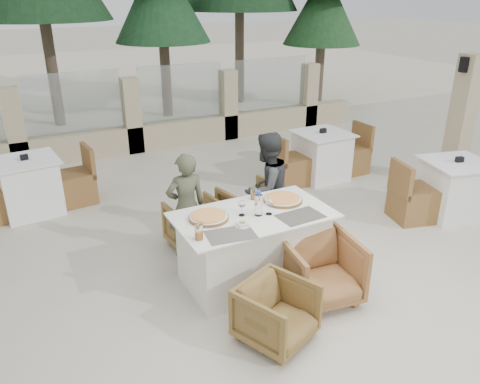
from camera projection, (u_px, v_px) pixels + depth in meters
name	position (u px, v px, depth m)	size (l,w,h in m)	color
ground	(256.00, 275.00, 5.09)	(80.00, 80.00, 0.00)	beige
sand_patch	(64.00, 78.00, 16.52)	(30.00, 16.00, 0.01)	beige
perimeter_wall_far	(132.00, 110.00, 8.69)	(10.00, 0.34, 1.60)	#C0AF87
lantern_pillar	(461.00, 120.00, 7.27)	(0.34, 0.34, 2.00)	tan
pine_centre	(162.00, 7.00, 10.61)	(2.20, 2.20, 5.00)	#204B28
pine_far_right	(323.00, 17.00, 11.82)	(1.98, 1.98, 4.50)	#245026
dining_table	(253.00, 247.00, 4.88)	(1.60, 0.90, 0.77)	white
placemat_near_left	(231.00, 235.00, 4.33)	(0.45, 0.30, 0.00)	#625C54
placemat_near_right	(300.00, 216.00, 4.68)	(0.45, 0.30, 0.00)	#514D45
pizza_left	(209.00, 217.00, 4.61)	(0.40, 0.40, 0.05)	orange
pizza_right	(283.00, 199.00, 5.01)	(0.42, 0.42, 0.05)	#E6541F
water_bottle	(259.00, 203.00, 4.65)	(0.08, 0.08, 0.27)	#BFE6FB
wine_glass_centre	(242.00, 207.00, 4.66)	(0.08, 0.08, 0.18)	white
wine_glass_near	(269.00, 206.00, 4.69)	(0.08, 0.08, 0.18)	white
beer_glass_left	(199.00, 232.00, 4.22)	(0.08, 0.08, 0.15)	orange
beer_glass_right	(254.00, 193.00, 5.04)	(0.07, 0.07, 0.13)	orange
olive_dish	(242.00, 224.00, 4.48)	(0.11, 0.11, 0.04)	silver
armchair_far_left	(196.00, 225.00, 5.56)	(0.61, 0.63, 0.57)	olive
armchair_far_right	(255.00, 212.00, 5.78)	(0.71, 0.73, 0.67)	brown
armchair_near_left	(276.00, 313.00, 4.06)	(0.59, 0.60, 0.55)	brown
armchair_near_right	(320.00, 269.00, 4.60)	(0.70, 0.72, 0.66)	#986437
diner_left	(186.00, 207.00, 5.23)	(0.46, 0.30, 1.25)	#4C4E38
diner_right	(266.00, 189.00, 5.55)	(0.67, 0.52, 1.37)	#343739
bg_table_a	(30.00, 186.00, 6.40)	(1.64, 0.82, 0.77)	white
bg_table_b	(321.00, 156.00, 7.59)	(1.64, 0.82, 0.77)	white
bg_table_c	(454.00, 189.00, 6.32)	(1.64, 0.82, 0.77)	white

